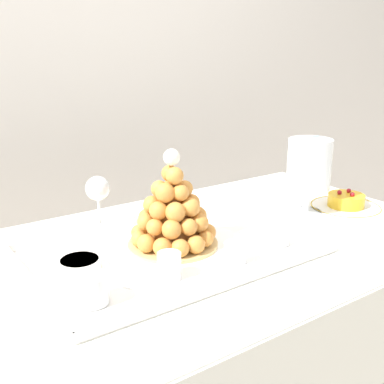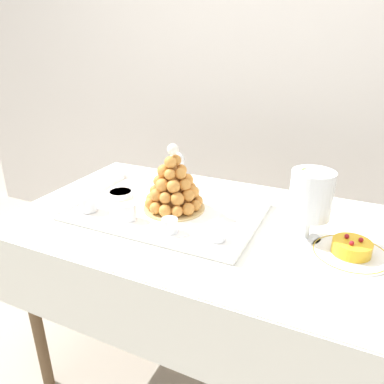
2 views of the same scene
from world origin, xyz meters
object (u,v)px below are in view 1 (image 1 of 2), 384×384
(dessert_cup_mid_left, at_px, (169,267))
(dessert_cup_centre, at_px, (235,253))
(dessert_cup_mid_right, at_px, (279,234))
(macaron_goblet, at_px, (309,165))
(fruit_tart_plate, at_px, (346,203))
(dessert_cup_left, at_px, (92,290))
(wine_glass, at_px, (98,191))
(serving_tray, at_px, (172,252))
(croquembouche, at_px, (173,211))
(creme_brulee_ramekin, at_px, (80,264))

(dessert_cup_mid_left, height_order, dessert_cup_centre, dessert_cup_mid_left)
(dessert_cup_mid_left, xyz_separation_m, dessert_cup_mid_right, (0.32, 0.00, -0.00))
(macaron_goblet, bearing_deg, fruit_tart_plate, -16.67)
(dessert_cup_mid_left, distance_m, dessert_cup_centre, 0.17)
(dessert_cup_left, relative_size, fruit_tart_plate, 0.29)
(dessert_cup_mid_right, xyz_separation_m, wine_glass, (-0.32, 0.36, 0.08))
(serving_tray, xyz_separation_m, wine_glass, (-0.08, 0.24, 0.11))
(serving_tray, relative_size, dessert_cup_centre, 12.69)
(wine_glass, bearing_deg, croquembouche, -65.50)
(croquembouche, height_order, fruit_tart_plate, croquembouche)
(dessert_cup_left, height_order, creme_brulee_ramekin, dessert_cup_left)
(croquembouche, bearing_deg, serving_tray, -128.20)
(croquembouche, distance_m, dessert_cup_left, 0.32)
(serving_tray, relative_size, dessert_cup_mid_right, 11.62)
(serving_tray, xyz_separation_m, dessert_cup_centre, (0.09, -0.13, 0.02))
(dessert_cup_left, xyz_separation_m, dessert_cup_mid_right, (0.50, 0.00, -0.00))
(fruit_tart_plate, bearing_deg, dessert_cup_left, -173.71)
(macaron_goblet, bearing_deg, dessert_cup_left, -169.57)
(creme_brulee_ramekin, height_order, macaron_goblet, macaron_goblet)
(serving_tray, xyz_separation_m, creme_brulee_ramekin, (-0.22, 0.03, 0.02))
(dessert_cup_centre, bearing_deg, fruit_tart_plate, 11.94)
(dessert_cup_centre, bearing_deg, dessert_cup_left, 177.20)
(dessert_cup_mid_left, xyz_separation_m, wine_glass, (0.00, 0.36, 0.08))
(dessert_cup_centre, bearing_deg, croquembouche, 112.90)
(fruit_tart_plate, bearing_deg, macaron_goblet, 163.33)
(serving_tray, relative_size, wine_glass, 4.43)
(creme_brulee_ramekin, bearing_deg, dessert_cup_mid_left, -46.54)
(serving_tray, distance_m, dessert_cup_mid_left, 0.14)
(dessert_cup_left, relative_size, dessert_cup_centre, 1.20)
(dessert_cup_mid_left, bearing_deg, creme_brulee_ramekin, 133.46)
(dessert_cup_centre, height_order, dessert_cup_mid_right, dessert_cup_mid_right)
(dessert_cup_mid_left, xyz_separation_m, fruit_tart_plate, (0.70, 0.10, -0.02))
(dessert_cup_mid_left, height_order, dessert_cup_mid_right, same)
(dessert_cup_mid_left, relative_size, creme_brulee_ramekin, 0.62)
(wine_glass, bearing_deg, macaron_goblet, -21.45)
(wine_glass, bearing_deg, dessert_cup_left, -115.90)
(dessert_cup_mid_right, bearing_deg, dessert_cup_left, -179.72)
(dessert_cup_mid_left, xyz_separation_m, dessert_cup_centre, (0.17, -0.02, -0.01))
(wine_glass, bearing_deg, dessert_cup_centre, -66.17)
(fruit_tart_plate, xyz_separation_m, wine_glass, (-0.70, 0.26, 0.10))
(serving_tray, xyz_separation_m, dessert_cup_mid_right, (0.24, -0.12, 0.03))
(serving_tray, bearing_deg, wine_glass, 108.14)
(serving_tray, height_order, creme_brulee_ramekin, creme_brulee_ramekin)
(serving_tray, distance_m, wine_glass, 0.28)
(dessert_cup_mid_right, relative_size, creme_brulee_ramekin, 0.61)
(dessert_cup_mid_right, relative_size, macaron_goblet, 0.24)
(dessert_cup_left, relative_size, dessert_cup_mid_left, 1.10)
(macaron_goblet, height_order, wine_glass, macaron_goblet)
(dessert_cup_centre, height_order, wine_glass, wine_glass)
(fruit_tart_plate, bearing_deg, wine_glass, 159.44)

